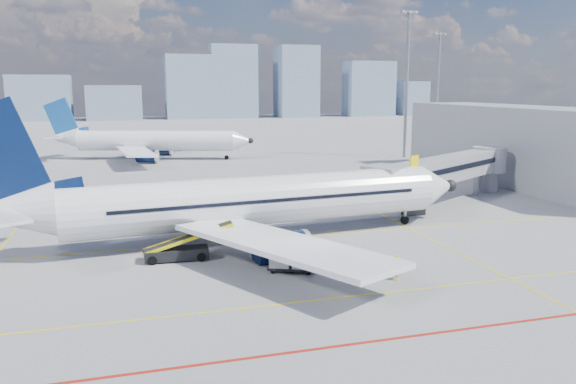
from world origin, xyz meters
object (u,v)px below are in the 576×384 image
baggage_tug (335,257)px  ramp_worker (397,267)px  belt_loader (179,251)px  cargo_dolly (292,258)px  main_aircraft (239,203)px  second_aircraft (148,141)px

baggage_tug → ramp_worker: 4.76m
belt_loader → cargo_dolly: bearing=-31.1°
main_aircraft → second_aircraft: (-5.10, 56.34, 0.01)m
main_aircraft → second_aircraft: 56.57m
second_aircraft → baggage_tug: size_ratio=14.53×
belt_loader → ramp_worker: bearing=-29.1°
cargo_dolly → second_aircraft: bearing=120.3°
main_aircraft → belt_loader: main_aircraft is taller
second_aircraft → baggage_tug: bearing=-63.6°
cargo_dolly → baggage_tug: bearing=28.6°
second_aircraft → ramp_worker: (13.21, -68.54, -2.39)m
second_aircraft → baggage_tug: second_aircraft is taller
second_aircraft → baggage_tug: 65.65m
ramp_worker → baggage_tug: bearing=39.7°
cargo_dolly → belt_loader: belt_loader is taller
baggage_tug → ramp_worker: (2.92, -3.75, 0.12)m
baggage_tug → belt_loader: size_ratio=0.37×
baggage_tug → belt_loader: belt_loader is taller
main_aircraft → baggage_tug: main_aircraft is taller
belt_loader → ramp_worker: size_ratio=3.98×
main_aircraft → baggage_tug: bearing=-63.6°
main_aircraft → cargo_dolly: (1.91, -8.70, -2.26)m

